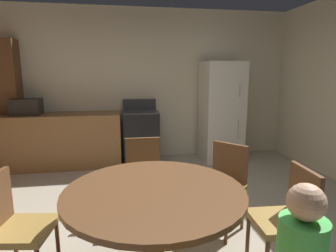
% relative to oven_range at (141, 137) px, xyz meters
% --- Properties ---
extents(ground_plane, '(14.00, 14.00, 0.00)m').
position_rel_oven_range_xyz_m(ground_plane, '(0.11, -2.46, -0.47)').
color(ground_plane, '#A89E89').
extents(wall_back, '(5.65, 0.12, 2.70)m').
position_rel_oven_range_xyz_m(wall_back, '(0.11, 0.40, 0.88)').
color(wall_back, beige).
rests_on(wall_back, ground).
extents(kitchen_counter, '(2.06, 0.60, 0.90)m').
position_rel_oven_range_xyz_m(kitchen_counter, '(-1.38, -0.00, -0.02)').
color(kitchen_counter, olive).
rests_on(kitchen_counter, ground).
extents(pantry_column, '(0.44, 0.36, 2.10)m').
position_rel_oven_range_xyz_m(pantry_column, '(-2.19, 0.18, 0.58)').
color(pantry_column, brown).
rests_on(pantry_column, ground).
extents(oven_range, '(0.60, 0.60, 1.10)m').
position_rel_oven_range_xyz_m(oven_range, '(0.00, 0.00, 0.00)').
color(oven_range, black).
rests_on(oven_range, ground).
extents(refrigerator, '(0.68, 0.68, 1.76)m').
position_rel_oven_range_xyz_m(refrigerator, '(1.44, -0.05, 0.41)').
color(refrigerator, silver).
rests_on(refrigerator, ground).
extents(microwave, '(0.44, 0.32, 0.26)m').
position_rel_oven_range_xyz_m(microwave, '(-1.83, -0.00, 0.56)').
color(microwave, black).
rests_on(microwave, kitchen_counter).
extents(dining_table, '(1.29, 1.29, 0.76)m').
position_rel_oven_range_xyz_m(dining_table, '(-0.10, -2.94, 0.14)').
color(dining_table, brown).
rests_on(dining_table, ground).
extents(chair_east, '(0.42, 0.42, 0.87)m').
position_rel_oven_range_xyz_m(chair_east, '(0.92, -2.99, 0.03)').
color(chair_east, brown).
rests_on(chair_east, ground).
extents(chair_west, '(0.46, 0.46, 0.87)m').
position_rel_oven_range_xyz_m(chair_west, '(-1.11, -2.78, 0.03)').
color(chair_west, brown).
rests_on(chair_west, ground).
extents(chair_northeast, '(0.56, 0.56, 0.87)m').
position_rel_oven_range_xyz_m(chair_northeast, '(0.68, -2.27, 0.03)').
color(chair_northeast, brown).
rests_on(chair_northeast, ground).
extents(chair_north, '(0.40, 0.40, 0.87)m').
position_rel_oven_range_xyz_m(chair_north, '(-0.10, -1.92, 0.03)').
color(chair_north, brown).
rests_on(chair_north, ground).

